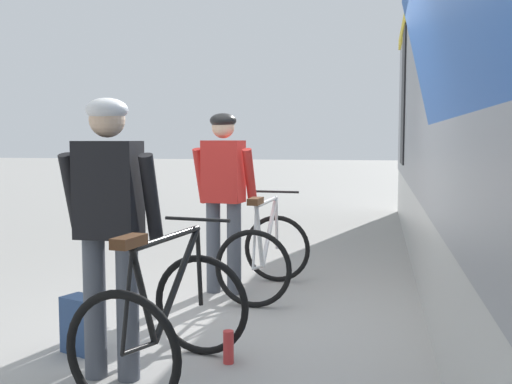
# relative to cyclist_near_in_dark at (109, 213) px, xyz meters

# --- Properties ---
(ground_plane) EXTENTS (80.00, 80.00, 0.00)m
(ground_plane) POSITION_rel_cyclist_near_in_dark_xyz_m (0.78, 1.17, -1.05)
(ground_plane) COLOR #A09E99
(cyclist_near_in_dark) EXTENTS (0.62, 0.32, 1.76)m
(cyclist_near_in_dark) POSITION_rel_cyclist_near_in_dark_xyz_m (0.00, 0.00, 0.00)
(cyclist_near_in_dark) COLOR #4C515B
(cyclist_near_in_dark) RESTS_ON ground
(cyclist_far_in_red) EXTENTS (0.64, 0.36, 1.76)m
(cyclist_far_in_red) POSITION_rel_cyclist_near_in_dark_xyz_m (0.16, 2.19, 0.00)
(cyclist_far_in_red) COLOR #4C515B
(cyclist_far_in_red) RESTS_ON ground
(bicycle_near_black) EXTENTS (0.85, 1.15, 0.99)m
(bicycle_near_black) POSITION_rel_cyclist_near_in_dark_xyz_m (0.36, -0.00, -0.65)
(bicycle_near_black) COLOR black
(bicycle_near_black) RESTS_ON ground
(bicycle_far_white) EXTENTS (0.76, 1.10, 0.99)m
(bicycle_far_white) POSITION_rel_cyclist_near_in_dark_xyz_m (0.57, 2.24, -0.65)
(bicycle_far_white) COLOR black
(bicycle_far_white) RESTS_ON ground
(backpack_on_platform) EXTENTS (0.33, 0.27, 0.40)m
(backpack_on_platform) POSITION_rel_cyclist_near_in_dark_xyz_m (-0.41, 0.39, -0.85)
(backpack_on_platform) COLOR navy
(backpack_on_platform) RESTS_ON ground
(water_bottle_near_the_bikes) EXTENTS (0.07, 0.07, 0.22)m
(water_bottle_near_the_bikes) POSITION_rel_cyclist_near_in_dark_xyz_m (0.66, 0.39, -0.94)
(water_bottle_near_the_bikes) COLOR red
(water_bottle_near_the_bikes) RESTS_ON ground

